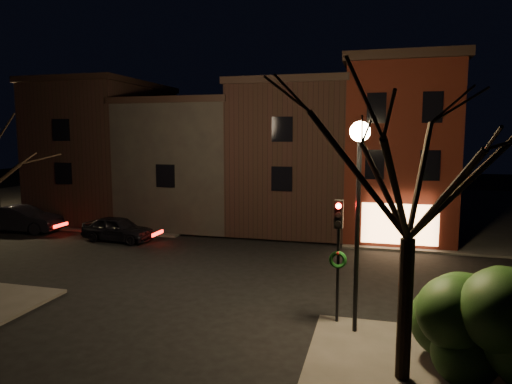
# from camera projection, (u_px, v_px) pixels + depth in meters

# --- Properties ---
(ground) EXTENTS (120.00, 120.00, 0.00)m
(ground) POSITION_uv_depth(u_px,v_px,m) (227.00, 267.00, 21.58)
(ground) COLOR black
(ground) RESTS_ON ground
(sidewalk_far_left) EXTENTS (30.00, 30.00, 0.12)m
(sidewalk_far_left) POSITION_uv_depth(u_px,v_px,m) (101.00, 196.00, 45.84)
(sidewalk_far_left) COLOR #2D2B28
(sidewalk_far_left) RESTS_ON ground
(corner_building) EXTENTS (6.50, 8.50, 10.50)m
(corner_building) POSITION_uv_depth(u_px,v_px,m) (399.00, 148.00, 27.96)
(corner_building) COLOR #4C160D
(corner_building) RESTS_ON ground
(row_building_a) EXTENTS (7.30, 10.30, 9.40)m
(row_building_a) POSITION_uv_depth(u_px,v_px,m) (297.00, 155.00, 30.67)
(row_building_a) COLOR black
(row_building_a) RESTS_ON ground
(row_building_b) EXTENTS (7.80, 10.30, 8.40)m
(row_building_b) POSITION_uv_depth(u_px,v_px,m) (197.00, 161.00, 32.58)
(row_building_b) COLOR black
(row_building_b) RESTS_ON ground
(row_building_c) EXTENTS (7.30, 10.30, 9.90)m
(row_building_c) POSITION_uv_depth(u_px,v_px,m) (107.00, 150.00, 34.33)
(row_building_c) COLOR black
(row_building_c) RESTS_ON ground
(street_lamp_near) EXTENTS (0.60, 0.60, 6.48)m
(street_lamp_near) POSITION_uv_depth(u_px,v_px,m) (359.00, 169.00, 13.61)
(street_lamp_near) COLOR black
(street_lamp_near) RESTS_ON sidewalk_near_right
(traffic_signal) EXTENTS (0.58, 0.38, 4.05)m
(traffic_signal) POSITION_uv_depth(u_px,v_px,m) (338.00, 242.00, 14.52)
(traffic_signal) COLOR black
(traffic_signal) RESTS_ON sidewalk_near_right
(bare_tree_right) EXTENTS (6.40, 6.40, 8.50)m
(bare_tree_right) POSITION_uv_depth(u_px,v_px,m) (412.00, 137.00, 10.76)
(bare_tree_right) COLOR black
(bare_tree_right) RESTS_ON sidewalk_near_right
(evergreen_bush) EXTENTS (2.97, 2.97, 3.10)m
(evergreen_bush) POSITION_uv_depth(u_px,v_px,m) (488.00, 319.00, 11.28)
(evergreen_bush) COLOR black
(evergreen_bush) RESTS_ON sidewalk_near_right
(parked_car_a) EXTENTS (4.43, 2.07, 1.47)m
(parked_car_a) POSITION_uv_depth(u_px,v_px,m) (118.00, 229.00, 26.76)
(parked_car_a) COLOR black
(parked_car_a) RESTS_ON ground
(parked_car_b) EXTENTS (5.29, 2.34, 1.69)m
(parked_car_b) POSITION_uv_depth(u_px,v_px,m) (21.00, 219.00, 29.21)
(parked_car_b) COLOR black
(parked_car_b) RESTS_ON ground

